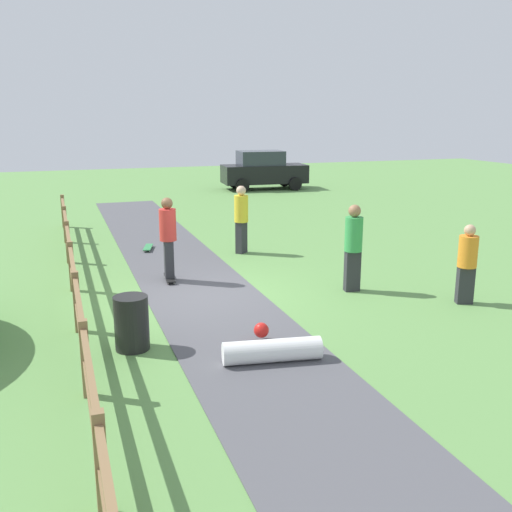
{
  "coord_description": "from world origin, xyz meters",
  "views": [
    {
      "loc": [
        -2.81,
        -11.51,
        3.77
      ],
      "look_at": [
        0.87,
        -0.86,
        1.0
      ],
      "focal_mm": 40.97,
      "sensor_mm": 36.0,
      "label": 1
    }
  ],
  "objects": [
    {
      "name": "wooden_fence",
      "position": [
        -2.6,
        0.0,
        0.67
      ],
      "size": [
        0.12,
        18.12,
        1.1
      ],
      "color": "olive",
      "rests_on": "ground_plane"
    },
    {
      "name": "ground_plane",
      "position": [
        0.0,
        0.0,
        0.0
      ],
      "size": [
        60.0,
        60.0,
        0.0
      ],
      "primitive_type": "plane",
      "color": "#60934C"
    },
    {
      "name": "parked_car_black",
      "position": [
        7.2,
        16.31,
        0.96
      ],
      "size": [
        4.31,
        2.23,
        1.92
      ],
      "color": "black",
      "rests_on": "ground_plane"
    },
    {
      "name": "bystander_yellow",
      "position": [
        1.94,
        3.46,
        1.03
      ],
      "size": [
        0.54,
        0.54,
        1.86
      ],
      "color": "#2D2D33",
      "rests_on": "ground_plane"
    },
    {
      "name": "skateboard_loose",
      "position": [
        -0.45,
        4.62,
        0.09
      ],
      "size": [
        0.41,
        0.82,
        0.08
      ],
      "color": "#338C4C",
      "rests_on": "asphalt_path"
    },
    {
      "name": "skater_riding",
      "position": [
        -0.47,
        1.32,
        1.1
      ],
      "size": [
        0.41,
        0.81,
        1.92
      ],
      "color": "black",
      "rests_on": "asphalt_path"
    },
    {
      "name": "asphalt_path",
      "position": [
        0.0,
        0.0,
        0.01
      ],
      "size": [
        2.4,
        28.0,
        0.02
      ],
      "primitive_type": "cube",
      "color": "#515156",
      "rests_on": "ground_plane"
    },
    {
      "name": "bystander_orange",
      "position": [
        4.88,
        -2.2,
        0.89
      ],
      "size": [
        0.48,
        0.48,
        1.63
      ],
      "color": "#2D2D33",
      "rests_on": "ground_plane"
    },
    {
      "name": "bystander_green",
      "position": [
        3.14,
        -0.69,
        1.05
      ],
      "size": [
        0.43,
        0.43,
        1.89
      ],
      "color": "#2D2D33",
      "rests_on": "ground_plane"
    },
    {
      "name": "skater_fallen",
      "position": [
        0.18,
        -3.59,
        0.2
      ],
      "size": [
        1.58,
        1.3,
        0.36
      ],
      "color": "white",
      "rests_on": "asphalt_path"
    },
    {
      "name": "trash_bin",
      "position": [
        -1.8,
        -2.4,
        0.45
      ],
      "size": [
        0.56,
        0.56,
        0.9
      ],
      "primitive_type": "cylinder",
      "color": "black",
      "rests_on": "ground_plane"
    }
  ]
}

